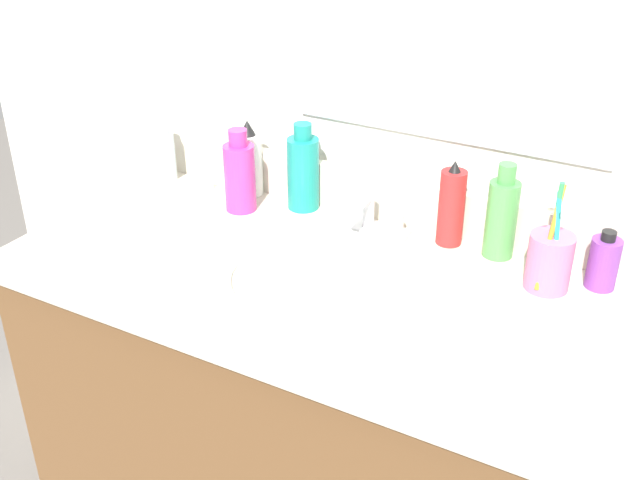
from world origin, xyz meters
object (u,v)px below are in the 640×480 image
(bottle_mouthwash_teal, at_px, (303,171))
(bottle_lotion_white, at_px, (249,162))
(bottle_spray_red, at_px, (451,207))
(faucet, at_px, (368,219))
(soap_bar, at_px, (195,185))
(cup_pink, at_px, (550,260))
(bottle_gel_clear, at_px, (164,156))
(bottle_soap_pink, at_px, (240,175))
(bottle_cream_purple, at_px, (603,262))
(bottle_toner_green, at_px, (502,216))

(bottle_mouthwash_teal, distance_m, bottle_lotion_white, 0.13)
(bottle_lotion_white, bearing_deg, bottle_spray_red, -0.42)
(faucet, bearing_deg, soap_bar, -179.52)
(bottle_lotion_white, bearing_deg, cup_pink, -6.49)
(faucet, relative_size, bottle_mouthwash_teal, 0.91)
(bottle_lotion_white, bearing_deg, bottle_gel_clear, -168.24)
(bottle_gel_clear, bearing_deg, bottle_lotion_white, 11.76)
(bottle_soap_pink, distance_m, soap_bar, 0.15)
(bottle_soap_pink, height_order, cup_pink, cup_pink)
(bottle_cream_purple, distance_m, bottle_spray_red, 0.28)
(bottle_spray_red, bearing_deg, cup_pink, -19.36)
(bottle_mouthwash_teal, bearing_deg, soap_bar, -170.39)
(bottle_mouthwash_teal, relative_size, bottle_cream_purple, 1.71)
(bottle_mouthwash_teal, xyz_separation_m, bottle_cream_purple, (0.58, -0.02, -0.03))
(bottle_mouthwash_teal, xyz_separation_m, bottle_toner_green, (0.40, -0.00, -0.00))
(faucet, bearing_deg, bottle_lotion_white, 172.06)
(bottle_mouthwash_teal, bearing_deg, bottle_soap_pink, -147.17)
(faucet, height_order, bottle_spray_red, bottle_spray_red)
(cup_pink, distance_m, soap_bar, 0.75)
(bottle_cream_purple, distance_m, bottle_toner_green, 0.19)
(bottle_soap_pink, bearing_deg, bottle_cream_purple, 3.75)
(bottle_soap_pink, xyz_separation_m, cup_pink, (0.61, -0.00, -0.02))
(faucet, bearing_deg, bottle_toner_green, 8.63)
(bottle_mouthwash_teal, relative_size, soap_bar, 2.76)
(cup_pink, bearing_deg, soap_bar, 177.82)
(bottle_spray_red, bearing_deg, soap_bar, -175.75)
(bottle_soap_pink, bearing_deg, cup_pink, -0.14)
(bottle_mouthwash_teal, height_order, bottle_spray_red, bottle_mouthwash_teal)
(bottle_cream_purple, distance_m, soap_bar, 0.82)
(faucet, distance_m, bottle_cream_purple, 0.42)
(bottle_lotion_white, relative_size, soap_bar, 2.50)
(bottle_mouthwash_teal, distance_m, cup_pink, 0.51)
(bottle_cream_purple, bearing_deg, bottle_toner_green, 173.23)
(faucet, relative_size, bottle_gel_clear, 1.22)
(cup_pink, xyz_separation_m, soap_bar, (-0.75, 0.03, -0.04))
(bottle_cream_purple, distance_m, cup_pink, 0.09)
(bottle_toner_green, relative_size, soap_bar, 2.74)
(bottle_lotion_white, distance_m, soap_bar, 0.13)
(bottle_cream_purple, distance_m, bottle_gel_clear, 0.90)
(bottle_cream_purple, bearing_deg, bottle_gel_clear, -179.11)
(bottle_gel_clear, bearing_deg, bottle_mouthwash_teal, 6.47)
(soap_bar, bearing_deg, bottle_gel_clear, 176.99)
(bottle_gel_clear, xyz_separation_m, bottle_spray_red, (0.63, 0.04, 0.01))
(cup_pink, relative_size, soap_bar, 3.02)
(cup_pink, bearing_deg, bottle_gel_clear, 177.74)
(bottle_mouthwash_teal, height_order, bottle_lotion_white, bottle_mouthwash_teal)
(bottle_soap_pink, bearing_deg, bottle_mouthwash_teal, 32.83)
(bottle_cream_purple, bearing_deg, faucet, -177.98)
(bottle_mouthwash_teal, xyz_separation_m, bottle_gel_clear, (-0.32, -0.04, -0.02))
(faucet, distance_m, bottle_spray_red, 0.16)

